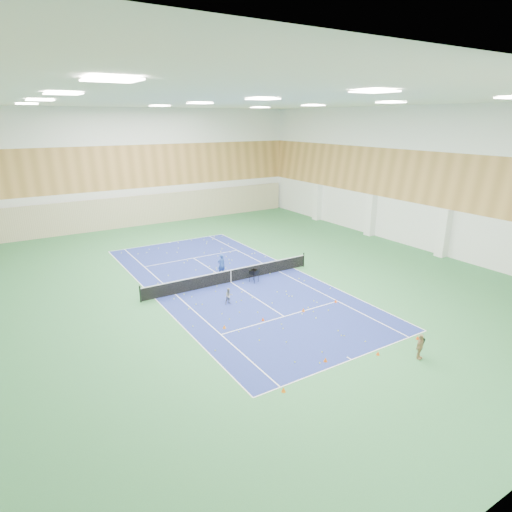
{
  "coord_description": "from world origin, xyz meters",
  "views": [
    {
      "loc": [
        -13.26,
        -24.58,
        10.93
      ],
      "look_at": [
        1.39,
        -1.09,
        2.0
      ],
      "focal_mm": 30.0,
      "sensor_mm": 36.0,
      "label": 1
    }
  ],
  "objects_px": {
    "coach": "(221,265)",
    "child_apron": "(420,347)",
    "tennis_net": "(231,275)",
    "child_court": "(229,296)",
    "ball_cart": "(254,276)"
  },
  "relations": [
    {
      "from": "coach",
      "to": "child_apron",
      "type": "distance_m",
      "value": 15.34
    },
    {
      "from": "tennis_net",
      "to": "child_apron",
      "type": "distance_m",
      "value": 13.78
    },
    {
      "from": "child_court",
      "to": "ball_cart",
      "type": "height_order",
      "value": "child_court"
    },
    {
      "from": "tennis_net",
      "to": "child_court",
      "type": "xyz_separation_m",
      "value": [
        -1.84,
        -3.11,
        -0.04
      ]
    },
    {
      "from": "coach",
      "to": "ball_cart",
      "type": "height_order",
      "value": "coach"
    },
    {
      "from": "coach",
      "to": "child_apron",
      "type": "relative_size",
      "value": 1.26
    },
    {
      "from": "tennis_net",
      "to": "child_apron",
      "type": "relative_size",
      "value": 10.02
    },
    {
      "from": "child_apron",
      "to": "tennis_net",
      "type": "bearing_deg",
      "value": 87.32
    },
    {
      "from": "coach",
      "to": "child_apron",
      "type": "xyz_separation_m",
      "value": [
        2.7,
        -15.1,
        -0.17
      ]
    },
    {
      "from": "coach",
      "to": "ball_cart",
      "type": "bearing_deg",
      "value": 118.37
    },
    {
      "from": "child_court",
      "to": "ball_cart",
      "type": "xyz_separation_m",
      "value": [
        3.24,
        2.32,
        -0.06
      ]
    },
    {
      "from": "tennis_net",
      "to": "coach",
      "type": "distance_m",
      "value": 1.64
    },
    {
      "from": "coach",
      "to": "child_apron",
      "type": "height_order",
      "value": "coach"
    },
    {
      "from": "coach",
      "to": "ball_cart",
      "type": "relative_size",
      "value": 1.78
    },
    {
      "from": "tennis_net",
      "to": "ball_cart",
      "type": "bearing_deg",
      "value": -29.73
    }
  ]
}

